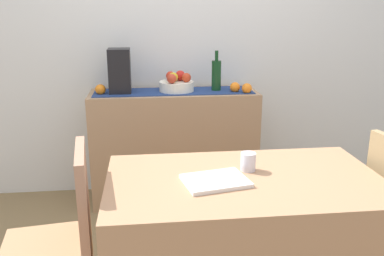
{
  "coord_description": "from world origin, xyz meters",
  "views": [
    {
      "loc": [
        -0.29,
        -2.17,
        1.49
      ],
      "look_at": [
        -0.0,
        0.37,
        0.75
      ],
      "focal_mm": 38.51,
      "sensor_mm": 36.0,
      "label": 1
    }
  ],
  "objects": [
    {
      "name": "table_runner",
      "position": [
        -0.08,
        0.92,
        0.88
      ],
      "size": [
        1.2,
        0.32,
        0.01
      ],
      "primitive_type": "cube",
      "color": "navy",
      "rests_on": "sideboard_console"
    },
    {
      "name": "wine_bottle",
      "position": [
        0.25,
        0.92,
        1.0
      ],
      "size": [
        0.07,
        0.07,
        0.31
      ],
      "color": "#123B1A",
      "rests_on": "sideboard_console"
    },
    {
      "name": "apple_left",
      "position": [
        0.02,
        0.89,
        0.99
      ],
      "size": [
        0.07,
        0.07,
        0.07
      ],
      "primitive_type": "sphere",
      "color": "#BD391D",
      "rests_on": "fruit_bowl"
    },
    {
      "name": "open_book",
      "position": [
        0.01,
        -0.49,
        0.75
      ],
      "size": [
        0.32,
        0.26,
        0.02
      ],
      "primitive_type": "cube",
      "rotation": [
        0.0,
        0.0,
        0.2
      ],
      "color": "white",
      "rests_on": "dining_table"
    },
    {
      "name": "apple_rear",
      "position": [
        -0.08,
        0.91,
        0.99
      ],
      "size": [
        0.07,
        0.07,
        0.07
      ],
      "primitive_type": "sphere",
      "color": "gold",
      "rests_on": "fruit_bowl"
    },
    {
      "name": "coffee_maker",
      "position": [
        -0.48,
        0.92,
        1.04
      ],
      "size": [
        0.16,
        0.18,
        0.33
      ],
      "primitive_type": "cube",
      "color": "black",
      "rests_on": "sideboard_console"
    },
    {
      "name": "apple_upper",
      "position": [
        -0.02,
        0.96,
        1.0
      ],
      "size": [
        0.08,
        0.08,
        0.08
      ],
      "primitive_type": "sphere",
      "color": "red",
      "rests_on": "fruit_bowl"
    },
    {
      "name": "sideboard_console",
      "position": [
        -0.08,
        0.92,
        0.44
      ],
      "size": [
        1.28,
        0.42,
        0.88
      ],
      "primitive_type": "cube",
      "color": "tan",
      "rests_on": "ground"
    },
    {
      "name": "dining_table",
      "position": [
        0.15,
        -0.45,
        0.37
      ],
      "size": [
        1.28,
        0.74,
        0.74
      ],
      "primitive_type": "cube",
      "color": "tan",
      "rests_on": "ground"
    },
    {
      "name": "coffee_cup",
      "position": [
        0.19,
        -0.36,
        0.78
      ],
      "size": [
        0.07,
        0.07,
        0.09
      ],
      "primitive_type": "cylinder",
      "color": "silver",
      "rests_on": "dining_table"
    },
    {
      "name": "apple_right",
      "position": [
        -0.1,
        0.84,
        0.99
      ],
      "size": [
        0.07,
        0.07,
        0.07
      ],
      "primitive_type": "sphere",
      "color": "#B93B25",
      "rests_on": "fruit_bowl"
    },
    {
      "name": "orange_loose_near_bowl",
      "position": [
        0.46,
        0.8,
        0.92
      ],
      "size": [
        0.08,
        0.08,
        0.08
      ],
      "primitive_type": "sphere",
      "color": "orange",
      "rests_on": "sideboard_console"
    },
    {
      "name": "apple_center",
      "position": [
        -0.1,
        0.98,
        0.99
      ],
      "size": [
        0.07,
        0.07,
        0.07
      ],
      "primitive_type": "sphere",
      "color": "red",
      "rests_on": "fruit_bowl"
    },
    {
      "name": "orange_loose_mid",
      "position": [
        0.38,
        0.85,
        0.92
      ],
      "size": [
        0.08,
        0.08,
        0.08
      ],
      "primitive_type": "sphere",
      "color": "orange",
      "rests_on": "sideboard_console"
    },
    {
      "name": "orange_loose_end",
      "position": [
        -0.62,
        0.87,
        0.92
      ],
      "size": [
        0.08,
        0.08,
        0.08
      ],
      "primitive_type": "sphere",
      "color": "orange",
      "rests_on": "sideboard_console"
    },
    {
      "name": "fruit_bowl",
      "position": [
        -0.06,
        0.92,
        0.92
      ],
      "size": [
        0.26,
        0.26,
        0.07
      ],
      "primitive_type": "cylinder",
      "color": "white",
      "rests_on": "table_runner"
    },
    {
      "name": "room_wall_rear",
      "position": [
        0.0,
        1.18,
        1.35
      ],
      "size": [
        6.4,
        0.06,
        2.7
      ],
      "primitive_type": "cube",
      "color": "silver",
      "rests_on": "ground"
    }
  ]
}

